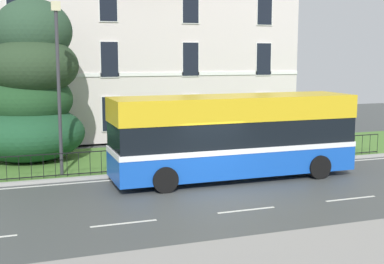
% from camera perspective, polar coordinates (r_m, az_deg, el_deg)
% --- Properties ---
extents(ground_plane, '(60.00, 56.00, 0.18)m').
position_cam_1_polar(ground_plane, '(19.59, 2.12, -6.16)').
color(ground_plane, '#424645').
extents(georgian_townhouse, '(19.03, 8.51, 11.53)m').
position_cam_1_polar(georgian_townhouse, '(33.15, -6.48, 10.08)').
color(georgian_townhouse, silver).
rests_on(georgian_townhouse, ground_plane).
extents(iron_verge_railing, '(19.26, 0.04, 0.97)m').
position_cam_1_polar(iron_verge_railing, '(22.47, 0.44, -2.61)').
color(iron_verge_railing, black).
rests_on(iron_verge_railing, ground_plane).
extents(evergreen_tree, '(5.10, 5.10, 7.50)m').
position_cam_1_polar(evergreen_tree, '(24.96, -17.37, 4.30)').
color(evergreen_tree, '#423328').
rests_on(evergreen_tree, ground_plane).
extents(single_decker_bus, '(9.89, 2.73, 3.35)m').
position_cam_1_polar(single_decker_bus, '(20.74, 4.66, -0.38)').
color(single_decker_bus, blue).
rests_on(single_decker_bus, ground_plane).
extents(street_lamp_post, '(0.36, 0.24, 6.90)m').
position_cam_1_polar(street_lamp_post, '(21.30, -14.56, 5.85)').
color(street_lamp_post, '#333338').
rests_on(street_lamp_post, ground_plane).
extents(litter_bin, '(0.55, 0.55, 1.16)m').
position_cam_1_polar(litter_bin, '(24.74, 7.40, -1.46)').
color(litter_bin, '#23472D').
rests_on(litter_bin, ground_plane).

